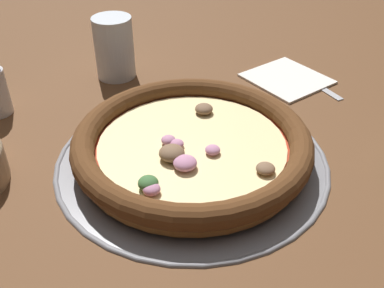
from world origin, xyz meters
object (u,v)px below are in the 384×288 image
(fork, at_px, (304,76))
(pizza_tray, at_px, (192,159))
(napkin, at_px, (287,78))
(drinking_cup, at_px, (114,48))
(pizza, at_px, (192,144))

(fork, bearing_deg, pizza_tray, 112.38)
(fork, bearing_deg, napkin, 78.16)
(drinking_cup, distance_m, fork, 0.33)
(pizza_tray, bearing_deg, napkin, 106.56)
(pizza, bearing_deg, fork, 102.85)
(drinking_cup, bearing_deg, pizza_tray, -9.34)
(pizza_tray, relative_size, pizza, 1.16)
(pizza, height_order, fork, pizza)
(pizza_tray, distance_m, fork, 0.31)
(drinking_cup, height_order, napkin, drinking_cup)
(drinking_cup, distance_m, napkin, 0.30)
(fork, bearing_deg, drinking_cup, 60.67)
(pizza, xyz_separation_m, drinking_cup, (-0.28, 0.05, 0.03))
(drinking_cup, bearing_deg, fork, 51.10)
(napkin, relative_size, fork, 0.78)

